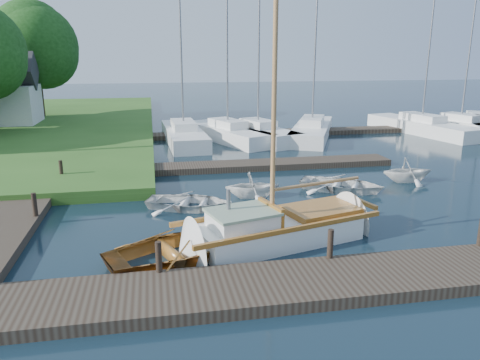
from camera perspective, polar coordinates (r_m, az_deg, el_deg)
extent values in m
plane|color=black|center=(17.10, 0.00, -3.88)|extent=(160.00, 160.00, 0.00)
cube|color=#32261C|center=(11.67, 5.61, -12.64)|extent=(18.00, 2.20, 0.30)
cube|color=#32261C|center=(19.35, -25.21, -2.63)|extent=(2.20, 18.00, 0.30)
cube|color=#32261C|center=(23.57, 1.85, 1.82)|extent=(14.00, 1.60, 0.30)
cube|color=#32261C|center=(34.86, 11.41, 5.88)|extent=(30.00, 1.60, 0.30)
cylinder|color=black|center=(11.93, -9.88, -9.22)|extent=(0.16, 0.16, 0.80)
cylinder|color=black|center=(12.75, 10.96, -7.63)|extent=(0.16, 0.16, 0.80)
cylinder|color=black|center=(17.09, -23.76, -2.75)|extent=(0.16, 0.16, 0.80)
cylinder|color=black|center=(21.82, -20.97, 1.21)|extent=(0.16, 0.16, 0.80)
cube|color=white|center=(14.42, 4.57, -6.66)|extent=(5.35, 3.28, 0.90)
cone|color=white|center=(16.11, 13.95, -4.69)|extent=(1.78, 2.24, 1.96)
cone|color=white|center=(13.25, -6.59, -8.75)|extent=(1.49, 2.16, 1.96)
cube|color=brown|center=(15.01, 2.77, -3.67)|extent=(6.00, 1.79, 0.14)
cube|color=brown|center=(13.50, 6.67, -5.96)|extent=(6.00, 1.79, 0.14)
cube|color=brown|center=(16.17, 15.02, -2.79)|extent=(0.41, 1.09, 0.14)
cube|color=white|center=(13.64, 0.28, -4.90)|extent=(2.11, 1.83, 0.44)
cube|color=#8AA184|center=(13.55, 0.28, -3.91)|extent=(2.24, 1.96, 0.08)
cube|color=brown|center=(14.04, 3.75, -3.99)|extent=(0.49, 1.38, 0.60)
cylinder|color=slate|center=(13.58, -1.42, -2.40)|extent=(0.12, 0.12, 0.60)
cube|color=brown|center=(15.07, 9.85, -3.64)|extent=(2.52, 2.04, 0.20)
cylinder|color=olive|center=(13.31, 4.24, 12.11)|extent=(0.14, 0.14, 8.40)
cylinder|color=olive|center=(14.70, 9.38, -0.43)|extent=(3.11, 0.96, 0.10)
imported|color=brown|center=(13.26, -7.37, -7.82)|extent=(4.92, 4.25, 0.86)
imported|color=white|center=(17.48, -6.19, -2.41)|extent=(3.78, 3.21, 0.66)
imported|color=white|center=(18.65, 1.53, -0.43)|extent=(2.24, 1.95, 1.14)
imported|color=white|center=(20.08, 12.30, -0.27)|extent=(4.25, 3.98, 0.72)
imported|color=white|center=(22.25, 19.78, 1.30)|extent=(2.33, 2.03, 1.19)
cube|color=white|center=(30.66, -6.87, 5.40)|extent=(2.61, 8.85, 0.90)
cube|color=white|center=(30.55, -6.91, 6.70)|extent=(1.54, 3.13, 0.50)
cylinder|color=slate|center=(30.23, -7.18, 14.89)|extent=(0.12, 0.12, 9.21)
cube|color=white|center=(31.06, -1.50, 5.63)|extent=(5.17, 8.44, 0.90)
cube|color=white|center=(30.96, -1.51, 6.91)|extent=(2.39, 3.19, 0.50)
cylinder|color=slate|center=(30.64, -1.56, 14.22)|extent=(0.12, 0.12, 8.37)
cube|color=white|center=(31.08, 2.20, 5.63)|extent=(4.59, 7.55, 0.90)
cube|color=white|center=(30.97, 2.22, 6.91)|extent=(2.20, 2.86, 0.50)
cylinder|color=slate|center=(30.67, 2.32, 17.04)|extent=(0.12, 0.12, 11.40)
cube|color=white|center=(32.63, 8.76, 5.92)|extent=(5.87, 9.46, 0.90)
cube|color=white|center=(32.52, 8.81, 7.14)|extent=(2.63, 3.57, 0.50)
cylinder|color=slate|center=(32.23, 9.17, 15.90)|extent=(0.12, 0.12, 10.41)
cube|color=white|center=(36.46, 21.24, 6.03)|extent=(4.14, 9.74, 0.90)
cube|color=white|center=(36.36, 21.34, 7.12)|extent=(2.06, 3.54, 0.50)
cylinder|color=slate|center=(36.10, 22.15, 15.27)|extent=(0.12, 0.12, 10.86)
cube|color=white|center=(37.67, 25.26, 5.88)|extent=(4.56, 7.68, 0.90)
cube|color=white|center=(37.59, 25.38, 6.93)|extent=(2.19, 2.90, 0.50)
cylinder|color=slate|center=(37.33, 26.07, 12.86)|extent=(0.12, 0.12, 8.32)
cube|color=white|center=(38.89, 27.23, 5.90)|extent=(5.37, 8.77, 0.90)
cube|color=silver|center=(39.62, -27.05, 8.18)|extent=(5.00, 4.00, 2.80)
cylinder|color=#332114|center=(42.97, -23.09, 9.62)|extent=(0.36, 0.36, 3.67)
sphere|color=#153C0F|center=(42.85, -23.62, 14.64)|extent=(6.73, 6.73, 6.73)
sphere|color=#153C0F|center=(42.45, -22.96, 14.02)|extent=(5.71, 5.71, 5.71)
sphere|color=#153C0F|center=(43.34, -24.15, 15.52)|extent=(6.12, 6.12, 6.12)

